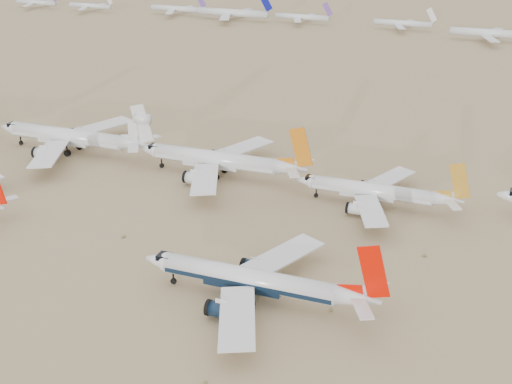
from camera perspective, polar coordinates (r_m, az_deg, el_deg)
ground at (r=149.17m, az=-3.30°, el=-7.93°), size 7000.00×7000.00×0.00m
main_airliner at (r=143.16m, az=0.23°, el=-7.14°), size 48.70×47.56×17.19m
row2_gold_tail at (r=187.34m, az=9.77°, el=0.02°), size 42.53×41.59×15.14m
row2_orange_tail at (r=203.83m, az=-2.73°, el=2.54°), size 50.11×49.02×17.88m
row2_white_trijet at (r=228.83m, az=-14.22°, el=4.30°), size 52.61×51.42×18.64m
distant_storage_row at (r=420.71m, az=17.80°, el=12.30°), size 571.66×63.49×15.73m
desert_scrub at (r=144.41m, az=-17.31°, el=-10.11°), size 219.83×121.67×0.63m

